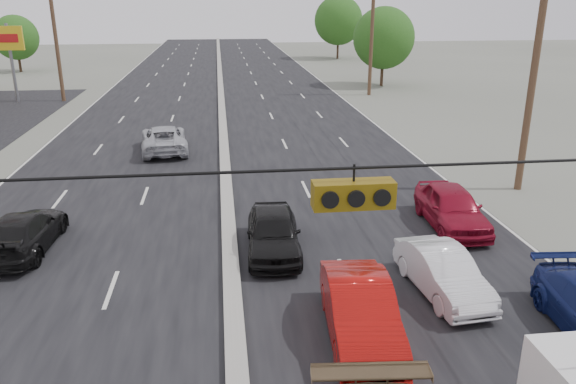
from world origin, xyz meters
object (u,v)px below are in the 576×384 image
Objects in this scene: utility_pole_left_c at (55,35)px; queue_car_e at (452,208)px; tree_left_far at (16,37)px; pole_sign_far at (9,45)px; queue_car_a at (273,232)px; utility_pole_right_b at (534,69)px; red_sedan at (360,311)px; tree_right_far at (338,21)px; oncoming_far at (164,139)px; oncoming_near at (23,232)px; tree_right_mid at (384,38)px; utility_pole_right_c at (372,33)px; queue_car_b at (443,273)px.

utility_pole_left_c is 35.53m from queue_car_e.
tree_left_far reaches higher than queue_car_e.
pole_sign_far reaches higher than queue_car_a.
red_sedan is at bearing -133.14° from utility_pole_right_b.
queue_car_a is at bearing -64.96° from tree_left_far.
utility_pole_left_c is at bearing 0.00° from pole_sign_far.
tree_right_far is at bearing 46.47° from utility_pole_left_c.
tree_left_far is at bearing -69.22° from oncoming_far.
oncoming_far is at bearing 135.62° from queue_car_e.
queue_car_a is (23.40, -50.10, -3.01)m from tree_left_far.
tree_left_far is at bearing 127.48° from utility_pole_right_b.
utility_pole_right_b is 2.41× the size of queue_car_a.
tree_left_far is at bearing 118.61° from red_sedan.
tree_left_far is at bearing -70.21° from oncoming_near.
tree_right_mid is 37.81m from queue_car_a.
tree_left_far is at bearing 118.14° from queue_car_a.
utility_pole_right_b is 12.98m from queue_car_a.
tree_right_mid is at bearing 9.16° from pole_sign_far.
tree_right_far reaches higher than tree_left_far.
pole_sign_far is at bearing -69.70° from oncoming_near.
pole_sign_far reaches higher than red_sedan.
oncoming_near is at bearing -72.03° from pole_sign_far.
pole_sign_far is (-28.50, -0.00, -0.70)m from utility_pole_right_c.
pole_sign_far reaches higher than oncoming_far.
utility_pole_right_b reaches higher than tree_right_mid.
utility_pole_left_c is 22.19m from tree_left_far.
utility_pole_left_c is 1.40× the size of tree_right_mid.
utility_pole_right_c is 32.38m from queue_car_a.
tree_right_far is (3.50, 30.00, -0.15)m from utility_pole_right_c.
utility_pole_right_b is 55.11m from tree_right_far.
red_sedan is at bearing -61.60° from pole_sign_far.
queue_car_e is (4.91, 6.38, 0.03)m from red_sedan.
tree_right_far is at bearing -118.60° from oncoming_far.
queue_car_e is (23.91, -28.75, -3.66)m from pole_sign_far.
utility_pole_left_c is 1.00× the size of utility_pole_right_b.
oncoming_near is at bearing -122.45° from tree_right_mid.
tree_right_far reaches higher than queue_car_a.
queue_car_a is 5.44m from queue_car_b.
pole_sign_far is 40.11m from red_sedan.
queue_car_b is at bearing -103.52° from tree_right_mid.
utility_pole_right_c is 34.99m from oncoming_near.
utility_pole_right_b is at bearing 146.03° from oncoming_far.
tree_right_mid is (2.50, 30.00, -0.77)m from utility_pole_right_b.
utility_pole_left_c reaches higher than oncoming_far.
utility_pole_right_b is at bearing 51.08° from red_sedan.
oncoming_near is (9.40, -28.98, -3.76)m from pole_sign_far.
queue_car_a reaches higher than oncoming_far.
tree_right_far reaches higher than tree_right_mid.
tree_left_far is 60.20m from queue_car_b.
red_sedan is (-9.50, -35.14, -4.39)m from utility_pole_right_c.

